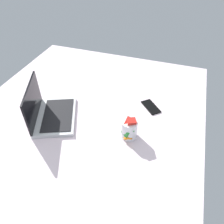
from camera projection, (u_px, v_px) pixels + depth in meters
The scene contains 4 objects.
bed_mattress at pixel (81, 135), 133.99cm from camera, with size 180.00×140.00×18.00cm, color silver.
laptop at pixel (50, 112), 129.51cm from camera, with size 39.36×34.06×23.00cm.
snack_cup at pixel (129, 129), 117.16cm from camera, with size 10.14×9.00×13.67cm.
cell_phone at pixel (151, 107), 139.46cm from camera, with size 6.80×14.00×0.80cm, color black.
Camera 1 is at (-80.16, -47.16, 108.33)cm, focal length 35.16 mm.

